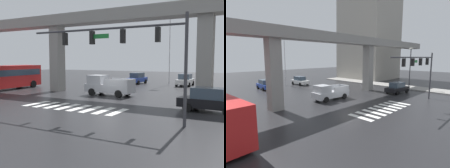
{
  "view_description": "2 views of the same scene",
  "coord_description": "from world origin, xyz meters",
  "views": [
    {
      "loc": [
        12.24,
        -21.01,
        3.64
      ],
      "look_at": [
        -0.05,
        1.37,
        1.32
      ],
      "focal_mm": 42.04,
      "sensor_mm": 36.0,
      "label": 1
    },
    {
      "loc": [
        -16.75,
        -14.84,
        5.6
      ],
      "look_at": [
        -0.07,
        1.88,
        2.08
      ],
      "focal_mm": 28.69,
      "sensor_mm": 36.0,
      "label": 2
    }
  ],
  "objects": [
    {
      "name": "sedan_white",
      "position": [
        3.49,
        16.55,
        0.85
      ],
      "size": [
        1.99,
        4.31,
        1.72
      ],
      "color": "silver",
      "rests_on": "ground"
    },
    {
      "name": "city_bus",
      "position": [
        -14.75,
        0.62,
        1.72
      ],
      "size": [
        3.31,
        10.94,
        2.99
      ],
      "color": "red",
      "rests_on": "ground"
    },
    {
      "name": "crosswalk_stripes",
      "position": [
        0.0,
        -4.91,
        0.01
      ],
      "size": [
        8.25,
        2.8,
        0.01
      ],
      "color": "silver",
      "rests_on": "ground"
    },
    {
      "name": "sedan_blue",
      "position": [
        -3.83,
        16.27,
        0.85
      ],
      "size": [
        2.09,
        4.37,
        1.72
      ],
      "color": "#1E3899",
      "rests_on": "ground"
    },
    {
      "name": "elevated_overpass",
      "position": [
        0.0,
        3.06,
        7.51
      ],
      "size": [
        54.85,
        2.19,
        8.77
      ],
      "color": "gray",
      "rests_on": "ground"
    },
    {
      "name": "sedan_black",
      "position": [
        9.51,
        -1.77,
        0.85
      ],
      "size": [
        4.46,
        2.31,
        1.72
      ],
      "color": "black",
      "rests_on": "ground"
    },
    {
      "name": "ground_plane",
      "position": [
        0.0,
        0.0,
        0.0
      ],
      "size": [
        120.0,
        120.0,
        0.0
      ],
      "primitive_type": "plane",
      "color": "#232326"
    },
    {
      "name": "flagpole",
      "position": [
        0.94,
        17.57,
        6.7
      ],
      "size": [
        1.16,
        0.12,
        11.74
      ],
      "color": "silver",
      "rests_on": "ground"
    },
    {
      "name": "pickup_truck",
      "position": [
        -1.19,
        2.39,
        0.99
      ],
      "size": [
        5.17,
        2.24,
        2.08
      ],
      "color": "#A8AAAF",
      "rests_on": "ground"
    },
    {
      "name": "traffic_signal_mast",
      "position": [
        5.27,
        -6.7,
        4.67
      ],
      "size": [
        10.89,
        0.32,
        6.2
      ],
      "color": "#38383D",
      "rests_on": "ground"
    }
  ]
}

